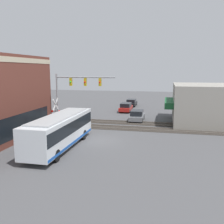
% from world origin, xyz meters
% --- Properties ---
extents(ground_plane, '(120.00, 120.00, 0.00)m').
position_xyz_m(ground_plane, '(0.00, 0.00, 0.00)').
color(ground_plane, '#4C4C4F').
extents(shop_building, '(9.96, 9.70, 5.19)m').
position_xyz_m(shop_building, '(11.46, -11.70, 2.59)').
color(shop_building, gray).
rests_on(shop_building, ground).
extents(city_bus, '(10.54, 2.59, 3.04)m').
position_xyz_m(city_bus, '(-2.93, 2.80, 1.68)').
color(city_bus, silver).
rests_on(city_bus, ground).
extents(traffic_signal_gantry, '(0.42, 7.21, 6.65)m').
position_xyz_m(traffic_signal_gantry, '(4.13, 4.08, 4.93)').
color(traffic_signal_gantry, gray).
rests_on(traffic_signal_gantry, ground).
extents(crossing_signal, '(1.41, 1.18, 3.81)m').
position_xyz_m(crossing_signal, '(3.15, 6.07, 2.30)').
color(crossing_signal, gray).
rests_on(crossing_signal, ground).
extents(rail_track_near, '(2.60, 60.00, 0.15)m').
position_xyz_m(rail_track_near, '(6.00, 0.00, 0.03)').
color(rail_track_near, '#332D28').
rests_on(rail_track_near, ground).
extents(rail_track_far, '(2.60, 60.00, 0.15)m').
position_xyz_m(rail_track_far, '(9.20, 0.00, 0.03)').
color(rail_track_far, '#332D28').
rests_on(rail_track_far, ground).
extents(parked_car_grey, '(4.26, 1.82, 1.53)m').
position_xyz_m(parked_car_grey, '(10.79, -2.60, 0.70)').
color(parked_car_grey, slate).
rests_on(parked_car_grey, ground).
extents(parked_car_red, '(4.54, 1.82, 1.51)m').
position_xyz_m(parked_car_red, '(18.32, 0.20, 0.70)').
color(parked_car_red, '#B21E19').
rests_on(parked_car_red, ground).
extents(parked_car_black, '(4.43, 1.82, 1.39)m').
position_xyz_m(parked_car_black, '(25.15, 0.20, 0.65)').
color(parked_car_black, black).
rests_on(parked_car_black, ground).
extents(pedestrian_at_crossing, '(0.34, 0.34, 1.75)m').
position_xyz_m(pedestrian_at_crossing, '(3.08, 4.96, 0.89)').
color(pedestrian_at_crossing, '#473828').
rests_on(pedestrian_at_crossing, ground).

